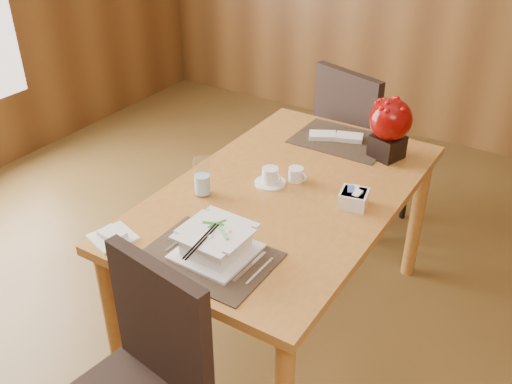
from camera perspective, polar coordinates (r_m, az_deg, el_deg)
The scene contains 13 objects.
dining_table at distance 2.45m, azimuth 2.97°, elevation -1.71°, with size 0.90×1.50×0.75m.
placemat_near at distance 2.02m, azimuth -4.74°, elevation -6.55°, with size 0.45×0.33×0.01m, color black.
placemat_far at distance 2.84m, azimuth 8.54°, elevation 5.15°, with size 0.45×0.33×0.01m, color black.
soup_setting at distance 2.00m, azimuth -4.04°, elevation -5.06°, with size 0.26×0.26×0.10m.
coffee_cup at distance 2.42m, azimuth 1.43°, elevation 1.49°, with size 0.13×0.13×0.08m.
water_glass at distance 2.34m, azimuth -5.43°, elevation 1.52°, with size 0.07×0.07×0.16m, color white.
creamer_jug at distance 2.45m, azimuth 4.01°, elevation 1.78°, with size 0.08×0.08×0.06m, color silver, non-canonical shape.
sugar_caddy at distance 2.31m, azimuth 9.73°, elevation -0.65°, with size 0.11×0.11×0.06m, color silver.
berry_decor at distance 2.65m, azimuth 13.24°, elevation 6.53°, with size 0.19×0.19×0.29m.
napkins_far at distance 2.84m, azimuth 8.19°, elevation 5.51°, with size 0.26×0.09×0.02m, color silver, non-canonical shape.
bread_plate at distance 2.17m, azimuth -14.13°, elevation -4.41°, with size 0.15×0.15×0.01m, color silver.
near_chair at distance 1.95m, azimuth -11.68°, elevation -18.13°, with size 0.49×0.50×0.94m.
far_chair at distance 3.31m, azimuth 10.11°, elevation 5.18°, with size 0.58×0.58×0.98m.
Camera 1 is at (0.98, -1.20, 1.99)m, focal length 40.00 mm.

